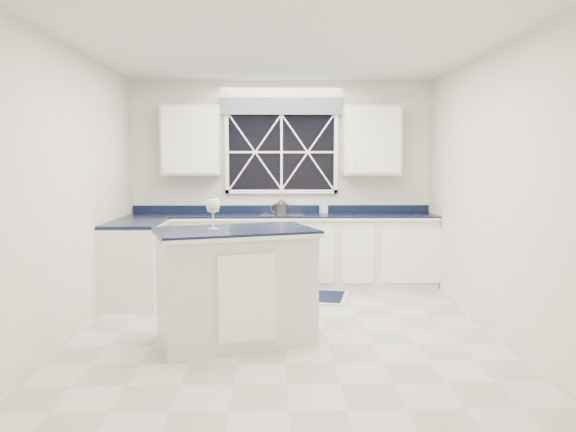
{
  "coord_description": "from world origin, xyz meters",
  "views": [
    {
      "loc": [
        -0.08,
        -5.29,
        1.63
      ],
      "look_at": [
        0.05,
        0.4,
        1.07
      ],
      "focal_mm": 35.0,
      "sensor_mm": 36.0,
      "label": 1
    }
  ],
  "objects_px": {
    "dishwasher": "(198,255)",
    "faucet": "(282,201)",
    "island": "(235,285)",
    "soap_bottle": "(324,206)",
    "wine_glass": "(213,206)",
    "kettle": "(281,207)"
  },
  "relations": [
    {
      "from": "wine_glass",
      "to": "dishwasher",
      "type": "bearing_deg",
      "value": 101.47
    },
    {
      "from": "kettle",
      "to": "soap_bottle",
      "type": "xyz_separation_m",
      "value": [
        0.56,
        0.12,
        0.01
      ]
    },
    {
      "from": "island",
      "to": "wine_glass",
      "type": "bearing_deg",
      "value": 168.65
    },
    {
      "from": "soap_bottle",
      "to": "kettle",
      "type": "bearing_deg",
      "value": -168.21
    },
    {
      "from": "dishwasher",
      "to": "faucet",
      "type": "relative_size",
      "value": 2.72
    },
    {
      "from": "dishwasher",
      "to": "faucet",
      "type": "height_order",
      "value": "faucet"
    },
    {
      "from": "island",
      "to": "kettle",
      "type": "xyz_separation_m",
      "value": [
        0.44,
        2.31,
        0.51
      ]
    },
    {
      "from": "island",
      "to": "faucet",
      "type": "bearing_deg",
      "value": 61.75
    },
    {
      "from": "island",
      "to": "kettle",
      "type": "distance_m",
      "value": 2.41
    },
    {
      "from": "kettle",
      "to": "wine_glass",
      "type": "xyz_separation_m",
      "value": [
        -0.63,
        -2.33,
        0.2
      ]
    },
    {
      "from": "dishwasher",
      "to": "island",
      "type": "height_order",
      "value": "island"
    },
    {
      "from": "faucet",
      "to": "kettle",
      "type": "xyz_separation_m",
      "value": [
        -0.01,
        -0.15,
        -0.07
      ]
    },
    {
      "from": "dishwasher",
      "to": "faucet",
      "type": "bearing_deg",
      "value": 10.02
    },
    {
      "from": "kettle",
      "to": "soap_bottle",
      "type": "distance_m",
      "value": 0.58
    },
    {
      "from": "faucet",
      "to": "island",
      "type": "bearing_deg",
      "value": -100.26
    },
    {
      "from": "island",
      "to": "soap_bottle",
      "type": "height_order",
      "value": "soap_bottle"
    },
    {
      "from": "island",
      "to": "wine_glass",
      "type": "xyz_separation_m",
      "value": [
        -0.19,
        -0.02,
        0.72
      ]
    },
    {
      "from": "faucet",
      "to": "island",
      "type": "xyz_separation_m",
      "value": [
        -0.45,
        -2.46,
        -0.58
      ]
    },
    {
      "from": "dishwasher",
      "to": "kettle",
      "type": "bearing_deg",
      "value": 2.4
    },
    {
      "from": "faucet",
      "to": "soap_bottle",
      "type": "height_order",
      "value": "faucet"
    },
    {
      "from": "dishwasher",
      "to": "kettle",
      "type": "distance_m",
      "value": 1.26
    },
    {
      "from": "faucet",
      "to": "island",
      "type": "height_order",
      "value": "faucet"
    }
  ]
}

